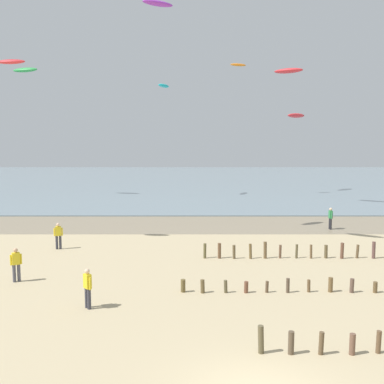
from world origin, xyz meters
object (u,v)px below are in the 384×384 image
Objects in this scene: kite_aloft_1 at (158,3)px; kite_aloft_6 at (296,116)px; person_nearest_camera at (88,287)px; person_far_down_beach at (331,218)px; person_mid_beach at (16,264)px; kite_aloft_7 at (25,70)px; kite_aloft_0 at (164,86)px; person_trailing_behind at (58,235)px; kite_aloft_8 at (238,65)px; kite_aloft_9 at (289,71)px; kite_aloft_2 at (11,62)px.

kite_aloft_6 is (15.89, 26.33, -6.61)m from kite_aloft_1.
person_far_down_beach is at bearing 48.06° from person_nearest_camera.
person_mid_beach is 45.00m from kite_aloft_6.
kite_aloft_7 is (-16.98, 20.89, -1.63)m from kite_aloft_1.
kite_aloft_7 reaches higher than person_nearest_camera.
kite_aloft_0 reaches higher than kite_aloft_6.
kite_aloft_0 is at bearing 78.50° from person_trailing_behind.
person_nearest_camera is 11.27m from person_trailing_behind.
kite_aloft_9 is (4.35, -7.74, -1.77)m from kite_aloft_8.
kite_aloft_9 is at bearing 4.80° from kite_aloft_7.
kite_aloft_7 is (-10.67, 32.63, 14.06)m from person_mid_beach.
kite_aloft_8 is at bearing 75.15° from person_nearest_camera.
person_mid_beach is 20.59m from kite_aloft_1.
kite_aloft_1 is at bearing -157.10° from kite_aloft_0.
kite_aloft_6 is at bearing 59.76° from person_mid_beach.
kite_aloft_8 reaches higher than person_trailing_behind.
kite_aloft_7 is (-15.04, 36.27, 14.06)m from person_nearest_camera.
person_mid_beach is at bearing 46.72° from kite_aloft_8.
kite_aloft_9 is (29.19, -7.05, -1.09)m from kite_aloft_7.
kite_aloft_7 reaches higher than person_far_down_beach.
kite_aloft_1 reaches higher than kite_aloft_0.
kite_aloft_9 reaches higher than kite_aloft_2.
kite_aloft_9 is at bearing -162.43° from kite_aloft_1.
person_trailing_behind is at bearing 112.04° from person_nearest_camera.
person_far_down_beach is at bearing 84.86° from kite_aloft_8.
kite_aloft_2 is (-7.31, 11.87, 11.10)m from person_nearest_camera.
person_mid_beach is at bearing -168.90° from kite_aloft_0.
kite_aloft_7 reaches higher than kite_aloft_0.
person_trailing_behind is at bearing 41.86° from kite_aloft_8.
kite_aloft_2 is 25.77m from kite_aloft_7.
person_far_down_beach is 20.49m from person_trailing_behind.
person_far_down_beach is 26.52m from kite_aloft_6.
kite_aloft_9 is at bearing 46.03° from kite_aloft_2.
kite_aloft_8 reaches higher than person_nearest_camera.
kite_aloft_0 is 14.96m from kite_aloft_9.
kite_aloft_0 is at bearing 125.99° from person_far_down_beach.
kite_aloft_6 is at bearing -73.77° from kite_aloft_9.
kite_aloft_0 is 0.82× the size of kite_aloft_9.
kite_aloft_2 is at bearing 109.69° from person_mid_beach.
person_far_down_beach is at bearing 40.92° from kite_aloft_6.
kite_aloft_6 reaches higher than person_mid_beach.
person_mid_beach and person_far_down_beach have the same top height.
person_mid_beach is at bearing 140.22° from person_nearest_camera.
kite_aloft_8 is at bearing 62.77° from kite_aloft_2.
person_mid_beach is 0.69× the size of kite_aloft_0.
kite_aloft_9 is (14.15, 29.22, 12.97)m from person_nearest_camera.
kite_aloft_9 is at bearing 30.54° from kite_aloft_6.
kite_aloft_0 reaches higher than person_mid_beach.
person_trailing_behind is 0.52× the size of kite_aloft_7.
kite_aloft_7 is 30.05m from kite_aloft_9.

